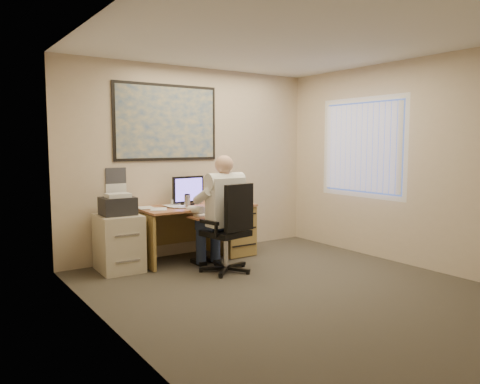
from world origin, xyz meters
TOP-DOWN VIEW (x-y plane):
  - room_shell at (0.00, 0.00)m, footprint 4.00×4.50m
  - desk at (0.16, 1.90)m, footprint 1.60×0.97m
  - world_map at (-0.42, 2.23)m, footprint 1.56×0.03m
  - wall_calendar at (-1.17, 2.24)m, footprint 0.28×0.01m
  - window_blinds at (1.97, 0.80)m, footprint 0.06×1.40m
  - filing_cabinet at (-1.28, 1.89)m, footprint 0.53×0.63m
  - office_chair at (-0.19, 1.04)m, footprint 0.78×0.78m
  - person at (-0.18, 1.12)m, footprint 0.62×0.89m

SIDE VIEW (x-z plane):
  - office_chair at x=-0.19m, z-range -0.23..0.89m
  - filing_cabinet at x=-1.28m, z-range -0.07..0.92m
  - desk at x=0.16m, z-range -0.13..1.01m
  - person at x=-0.18m, z-range 0.00..1.46m
  - wall_calendar at x=-1.17m, z-range 0.87..1.29m
  - room_shell at x=0.00m, z-range 0.00..2.70m
  - window_blinds at x=1.97m, z-range 0.90..2.20m
  - world_map at x=-0.42m, z-range 1.37..2.43m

